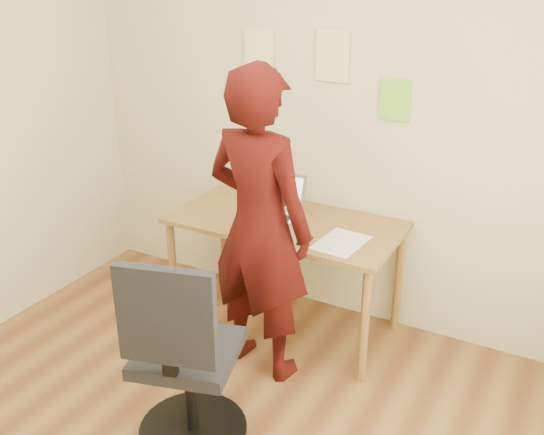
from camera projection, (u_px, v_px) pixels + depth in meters
The scene contains 10 objects.
room at pixel (144, 205), 2.29m from camera, with size 3.58×3.58×2.78m.
desk at pixel (285, 233), 3.72m from camera, with size 1.40×0.70×0.74m.
laptop at pixel (273, 207), 3.75m from camera, with size 0.35×0.31×0.25m.
paper_sheet at pixel (341, 242), 3.40m from camera, with size 0.23×0.33×0.00m, color white.
phone at pixel (305, 241), 3.41m from camera, with size 0.08×0.13×0.01m.
wall_note_left at pixel (259, 53), 3.78m from camera, with size 0.21×0.00×0.30m, color #F8E494.
wall_note_mid at pixel (332, 56), 3.55m from camera, with size 0.21×0.00×0.30m, color #F8E494.
wall_note_right at pixel (395, 100), 3.46m from camera, with size 0.18×0.00×0.24m, color #82DF32.
office_chair at pixel (184, 367), 2.83m from camera, with size 0.57×0.58×1.05m.
person at pixel (259, 227), 3.25m from camera, with size 0.64×0.42×1.76m, color #350907.
Camera 1 is at (1.44, -1.63, 2.20)m, focal length 40.00 mm.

